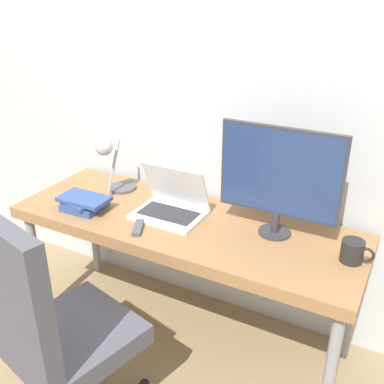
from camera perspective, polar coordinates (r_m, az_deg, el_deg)
The scene contains 10 objects.
ground_plane at distance 2.46m, azimuth -4.65°, elevation -21.54°, with size 12.00×12.00×0.00m, color #937A56.
wall_back at distance 2.34m, azimuth 3.45°, elevation 13.07°, with size 8.00×0.05×2.60m.
desk at distance 2.26m, azimuth -1.01°, elevation -4.98°, with size 1.76×0.62×0.72m.
laptop at distance 2.26m, azimuth -2.67°, elevation -1.69°, with size 0.34×0.26×0.25m.
monitor at distance 2.03m, azimuth 11.07°, elevation 2.01°, with size 0.56×0.15×0.52m.
desk_lamp at distance 2.46m, azimuth -10.30°, elevation 3.80°, with size 0.16×0.25×0.34m.
office_chair at distance 1.89m, azimuth -17.57°, elevation -15.88°, with size 0.62×0.61×1.08m.
book_stack at distance 2.39m, azimuth -13.58°, elevation -1.33°, with size 0.26×0.19×0.07m.
tv_remote at distance 2.16m, azimuth -6.85°, elevation -4.51°, with size 0.10×0.14×0.02m.
mug at distance 2.01m, azimuth 19.76°, elevation -7.10°, with size 0.14×0.10×0.10m.
Camera 1 is at (0.96, -1.40, 1.78)m, focal length 42.00 mm.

